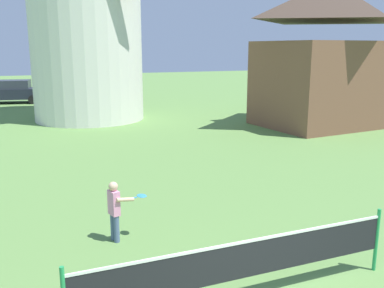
# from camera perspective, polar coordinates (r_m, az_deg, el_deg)

# --- Properties ---
(tennis_net) EXTENTS (5.11, 0.06, 1.10)m
(tennis_net) POSITION_cam_1_polar(r_m,az_deg,el_deg) (6.48, 6.92, -15.10)
(tennis_net) COLOR #238E4C
(tennis_net) RESTS_ON ground_plane
(player_far) EXTENTS (0.77, 0.40, 1.21)m
(player_far) POSITION_cam_1_polar(r_m,az_deg,el_deg) (8.48, -10.16, -8.32)
(player_far) COLOR slate
(player_far) RESTS_ON ground_plane
(parked_car_black) EXTENTS (4.40, 2.45, 1.56)m
(parked_car_black) POSITION_cam_1_polar(r_m,az_deg,el_deg) (31.80, -22.80, 6.49)
(parked_car_black) COLOR #1E232D
(parked_car_black) RESTS_ON ground_plane
(parked_car_cream) EXTENTS (4.03, 1.91, 1.56)m
(parked_car_cream) POSITION_cam_1_polar(r_m,az_deg,el_deg) (31.41, -14.13, 7.03)
(parked_car_cream) COLOR silver
(parked_car_cream) RESTS_ON ground_plane
(chapel) EXTENTS (6.70, 5.18, 7.60)m
(chapel) POSITION_cam_1_polar(r_m,az_deg,el_deg) (21.69, 17.53, 11.01)
(chapel) COLOR brown
(chapel) RESTS_ON ground_plane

